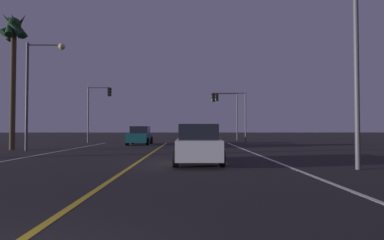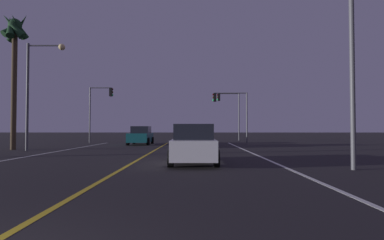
{
  "view_description": "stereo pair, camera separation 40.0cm",
  "coord_description": "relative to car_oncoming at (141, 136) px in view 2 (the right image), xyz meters",
  "views": [
    {
      "loc": [
        2.29,
        -2.4,
        1.54
      ],
      "look_at": [
        2.54,
        21.67,
        2.17
      ],
      "focal_mm": 28.16,
      "sensor_mm": 36.0,
      "label": 1
    },
    {
      "loc": [
        2.69,
        -2.4,
        1.54
      ],
      "look_at": [
        2.54,
        21.67,
        2.17
      ],
      "focal_mm": 28.16,
      "sensor_mm": 36.0,
      "label": 2
    }
  ],
  "objects": [
    {
      "name": "street_lamp_right_near",
      "position": [
        10.29,
        -16.9,
        4.3
      ],
      "size": [
        2.33,
        0.44,
        8.06
      ],
      "rotation": [
        0.0,
        0.0,
        3.14
      ],
      "color": "#4C4C51",
      "rests_on": "ground"
    },
    {
      "name": "car_ahead_far",
      "position": [
        4.95,
        -3.26,
        0.0
      ],
      "size": [
        2.02,
        4.3,
        1.7
      ],
      "rotation": [
        0.0,
        0.0,
        1.57
      ],
      "color": "black",
      "rests_on": "ground"
    },
    {
      "name": "lane_center_divider",
      "position": [
        2.25,
        -14.31,
        -0.82
      ],
      "size": [
        0.16,
        34.59,
        0.01
      ],
      "primitive_type": "cube",
      "color": "gold",
      "rests_on": "ground"
    },
    {
      "name": "palm_tree_left_mid",
      "position": [
        -7.84,
        -6.82,
        6.93
      ],
      "size": [
        1.97,
        1.91,
        9.81
      ],
      "color": "#473826",
      "rests_on": "ground"
    },
    {
      "name": "traffic_light_far_right",
      "position": [
        9.25,
        8.98,
        3.46
      ],
      "size": [
        2.78,
        0.36,
        5.83
      ],
      "rotation": [
        0.0,
        0.0,
        3.14
      ],
      "color": "#4C4C51",
      "rests_on": "ground"
    },
    {
      "name": "car_oncoming",
      "position": [
        0.0,
        0.0,
        0.0
      ],
      "size": [
        2.02,
        4.3,
        1.7
      ],
      "rotation": [
        0.0,
        0.0,
        -1.57
      ],
      "color": "black",
      "rests_on": "ground"
    },
    {
      "name": "street_lamp_left_mid",
      "position": [
        -5.66,
        -7.82,
        3.89
      ],
      "size": [
        2.61,
        0.44,
        7.28
      ],
      "color": "#4C4C51",
      "rests_on": "ground"
    },
    {
      "name": "traffic_light_near_left",
      "position": [
        -4.87,
        3.48,
        3.44
      ],
      "size": [
        2.53,
        0.36,
        5.81
      ],
      "color": "#4C4C51",
      "rests_on": "ground"
    },
    {
      "name": "traffic_light_near_right",
      "position": [
        8.73,
        3.48,
        3.12
      ],
      "size": [
        3.67,
        0.36,
        5.25
      ],
      "rotation": [
        0.0,
        0.0,
        3.14
      ],
      "color": "#4C4C51",
      "rests_on": "ground"
    },
    {
      "name": "lane_edge_right",
      "position": [
        8.51,
        -14.31,
        -0.82
      ],
      "size": [
        0.16,
        34.59,
        0.01
      ],
      "primitive_type": "cube",
      "color": "silver",
      "rests_on": "ground"
    },
    {
      "name": "car_lead_same_lane",
      "position": [
        4.94,
        -14.93,
        0.0
      ],
      "size": [
        2.02,
        4.3,
        1.7
      ],
      "rotation": [
        0.0,
        0.0,
        1.57
      ],
      "color": "black",
      "rests_on": "ground"
    }
  ]
}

